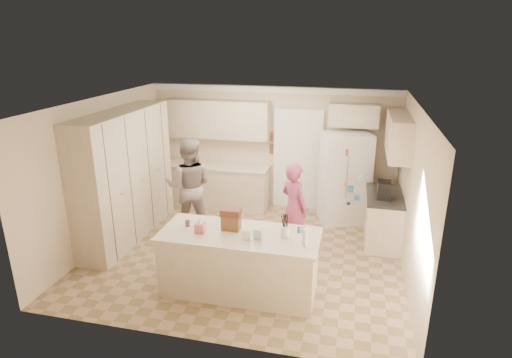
% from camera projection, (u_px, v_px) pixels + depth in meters
% --- Properties ---
extents(floor, '(5.20, 4.60, 0.02)m').
position_uv_depth(floor, '(246.00, 253.00, 7.42)').
color(floor, '#A07F65').
rests_on(floor, ground).
extents(ceiling, '(5.20, 4.60, 0.02)m').
position_uv_depth(ceiling, '(244.00, 102.00, 6.58)').
color(ceiling, white).
rests_on(ceiling, wall_back).
extents(wall_back, '(5.20, 0.02, 2.60)m').
position_uv_depth(wall_back, '(273.00, 148.00, 9.13)').
color(wall_back, beige).
rests_on(wall_back, ground).
extents(wall_front, '(5.20, 0.02, 2.60)m').
position_uv_depth(wall_front, '(194.00, 247.00, 4.87)').
color(wall_front, beige).
rests_on(wall_front, ground).
extents(wall_left, '(0.02, 4.60, 2.60)m').
position_uv_depth(wall_left, '(103.00, 171.00, 7.57)').
color(wall_left, beige).
rests_on(wall_left, ground).
extents(wall_right, '(0.02, 4.60, 2.60)m').
position_uv_depth(wall_right, '(413.00, 196.00, 6.43)').
color(wall_right, beige).
rests_on(wall_right, ground).
extents(crown_back, '(5.20, 0.08, 0.12)m').
position_uv_depth(crown_back, '(273.00, 90.00, 8.68)').
color(crown_back, white).
rests_on(crown_back, wall_back).
extents(pantry_bank, '(0.60, 2.60, 2.35)m').
position_uv_depth(pantry_bank, '(125.00, 176.00, 7.73)').
color(pantry_bank, beige).
rests_on(pantry_bank, floor).
extents(back_base_cab, '(2.20, 0.60, 0.88)m').
position_uv_depth(back_base_cab, '(218.00, 186.00, 9.37)').
color(back_base_cab, beige).
rests_on(back_base_cab, floor).
extents(back_countertop, '(2.24, 0.63, 0.04)m').
position_uv_depth(back_countertop, '(217.00, 166.00, 9.21)').
color(back_countertop, beige).
rests_on(back_countertop, back_base_cab).
extents(back_upper_cab, '(2.20, 0.35, 0.80)m').
position_uv_depth(back_upper_cab, '(218.00, 119.00, 9.01)').
color(back_upper_cab, beige).
rests_on(back_upper_cab, wall_back).
extents(doorway_opening, '(0.90, 0.06, 2.10)m').
position_uv_depth(doorway_opening, '(298.00, 161.00, 9.06)').
color(doorway_opening, black).
rests_on(doorway_opening, floor).
extents(doorway_casing, '(1.02, 0.03, 2.22)m').
position_uv_depth(doorway_casing, '(297.00, 161.00, 9.03)').
color(doorway_casing, white).
rests_on(doorway_casing, floor).
extents(wall_frame_upper, '(0.15, 0.02, 0.20)m').
position_uv_depth(wall_frame_upper, '(273.00, 137.00, 9.01)').
color(wall_frame_upper, brown).
rests_on(wall_frame_upper, wall_back).
extents(wall_frame_lower, '(0.15, 0.02, 0.20)m').
position_uv_depth(wall_frame_lower, '(273.00, 149.00, 9.09)').
color(wall_frame_lower, brown).
rests_on(wall_frame_lower, wall_back).
extents(refrigerator, '(1.07, 0.94, 1.80)m').
position_uv_depth(refrigerator, '(344.00, 178.00, 8.46)').
color(refrigerator, white).
rests_on(refrigerator, floor).
extents(fridge_seam, '(0.02, 0.02, 1.78)m').
position_uv_depth(fridge_seam, '(344.00, 184.00, 8.13)').
color(fridge_seam, gray).
rests_on(fridge_seam, refrigerator).
extents(fridge_dispenser, '(0.22, 0.03, 0.35)m').
position_uv_depth(fridge_dispenser, '(333.00, 171.00, 8.09)').
color(fridge_dispenser, black).
rests_on(fridge_dispenser, refrigerator).
extents(fridge_handle_l, '(0.02, 0.02, 0.85)m').
position_uv_depth(fridge_handle_l, '(342.00, 176.00, 8.08)').
color(fridge_handle_l, silver).
rests_on(fridge_handle_l, refrigerator).
extents(fridge_handle_r, '(0.02, 0.02, 0.85)m').
position_uv_depth(fridge_handle_r, '(347.00, 177.00, 8.06)').
color(fridge_handle_r, silver).
rests_on(fridge_handle_r, refrigerator).
extents(over_fridge_cab, '(0.95, 0.35, 0.45)m').
position_uv_depth(over_fridge_cab, '(354.00, 115.00, 8.34)').
color(over_fridge_cab, beige).
rests_on(over_fridge_cab, wall_back).
extents(right_base_cab, '(0.60, 1.20, 0.88)m').
position_uv_depth(right_base_cab, '(383.00, 219.00, 7.70)').
color(right_base_cab, beige).
rests_on(right_base_cab, floor).
extents(right_countertop, '(0.63, 1.24, 0.04)m').
position_uv_depth(right_countertop, '(385.00, 195.00, 7.55)').
color(right_countertop, '#2D2B28').
rests_on(right_countertop, right_base_cab).
extents(right_upper_cab, '(0.35, 1.50, 0.70)m').
position_uv_depth(right_upper_cab, '(398.00, 135.00, 7.37)').
color(right_upper_cab, beige).
rests_on(right_upper_cab, wall_right).
extents(coffee_maker, '(0.22, 0.28, 0.30)m').
position_uv_depth(coffee_maker, '(384.00, 190.00, 7.32)').
color(coffee_maker, black).
rests_on(coffee_maker, right_countertop).
extents(island_base, '(2.20, 0.90, 0.88)m').
position_uv_depth(island_base, '(240.00, 263.00, 6.22)').
color(island_base, beige).
rests_on(island_base, floor).
extents(island_top, '(2.28, 0.96, 0.05)m').
position_uv_depth(island_top, '(239.00, 235.00, 6.07)').
color(island_top, beige).
rests_on(island_top, island_base).
extents(utensil_crock, '(0.13, 0.13, 0.15)m').
position_uv_depth(utensil_crock, '(285.00, 232.00, 5.94)').
color(utensil_crock, white).
rests_on(utensil_crock, island_top).
extents(tissue_box, '(0.13, 0.13, 0.14)m').
position_uv_depth(tissue_box, '(200.00, 228.00, 6.07)').
color(tissue_box, '#CD686D').
rests_on(tissue_box, island_top).
extents(tissue_plume, '(0.08, 0.08, 0.08)m').
position_uv_depth(tissue_plume, '(200.00, 221.00, 6.03)').
color(tissue_plume, white).
rests_on(tissue_plume, tissue_box).
extents(dollhouse_body, '(0.26, 0.18, 0.22)m').
position_uv_depth(dollhouse_body, '(231.00, 222.00, 6.15)').
color(dollhouse_body, brown).
rests_on(dollhouse_body, island_top).
extents(dollhouse_roof, '(0.28, 0.20, 0.10)m').
position_uv_depth(dollhouse_roof, '(231.00, 212.00, 6.10)').
color(dollhouse_roof, '#592D1E').
rests_on(dollhouse_roof, dollhouse_body).
extents(jam_jar, '(0.07, 0.07, 0.09)m').
position_uv_depth(jam_jar, '(188.00, 223.00, 6.27)').
color(jam_jar, '#59263F').
rests_on(jam_jar, island_top).
extents(greeting_card_a, '(0.12, 0.06, 0.16)m').
position_uv_depth(greeting_card_a, '(246.00, 235.00, 5.82)').
color(greeting_card_a, white).
rests_on(greeting_card_a, island_top).
extents(greeting_card_b, '(0.12, 0.05, 0.16)m').
position_uv_depth(greeting_card_b, '(258.00, 235.00, 5.83)').
color(greeting_card_b, silver).
rests_on(greeting_card_b, island_top).
extents(water_bottle, '(0.07, 0.07, 0.24)m').
position_uv_depth(water_bottle, '(305.00, 237.00, 5.68)').
color(water_bottle, silver).
rests_on(water_bottle, island_top).
extents(shaker_salt, '(0.05, 0.05, 0.09)m').
position_uv_depth(shaker_salt, '(299.00, 230.00, 6.07)').
color(shaker_salt, '#445696').
rests_on(shaker_salt, island_top).
extents(shaker_pepper, '(0.05, 0.05, 0.09)m').
position_uv_depth(shaker_pepper, '(304.00, 230.00, 6.06)').
color(shaker_pepper, '#445696').
rests_on(shaker_pepper, island_top).
extents(teen_boy, '(1.01, 0.85, 1.83)m').
position_uv_depth(teen_boy, '(189.00, 186.00, 7.96)').
color(teen_boy, gray).
rests_on(teen_boy, floor).
extents(teen_girl, '(0.69, 0.66, 1.58)m').
position_uv_depth(teen_girl, '(294.00, 208.00, 7.30)').
color(teen_girl, '#BE456E').
rests_on(teen_girl, floor).
extents(fridge_magnets, '(0.76, 0.02, 1.44)m').
position_uv_depth(fridge_magnets, '(344.00, 184.00, 8.12)').
color(fridge_magnets, tan).
rests_on(fridge_magnets, refrigerator).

